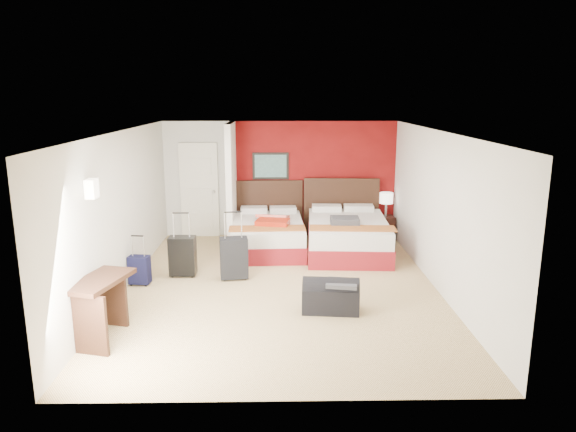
{
  "coord_description": "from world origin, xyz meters",
  "views": [
    {
      "loc": [
        -0.03,
        -8.04,
        3.06
      ],
      "look_at": [
        0.13,
        0.8,
        1.0
      ],
      "focal_mm": 32.76,
      "sensor_mm": 36.0,
      "label": 1
    }
  ],
  "objects_px": {
    "red_suitcase_open": "(273,220)",
    "table_lamp": "(386,205)",
    "desk": "(102,309)",
    "bed_right": "(347,237)",
    "duffel_bag": "(331,297)",
    "nightstand": "(385,227)",
    "bed_left": "(268,236)",
    "suitcase_navy": "(140,271)",
    "suitcase_black": "(183,257)",
    "suitcase_charcoal": "(234,259)"
  },
  "relations": [
    {
      "from": "suitcase_black",
      "to": "suitcase_navy",
      "type": "height_order",
      "value": "suitcase_black"
    },
    {
      "from": "bed_left",
      "to": "suitcase_navy",
      "type": "xyz_separation_m",
      "value": [
        -2.06,
        -1.91,
        -0.07
      ]
    },
    {
      "from": "table_lamp",
      "to": "suitcase_charcoal",
      "type": "distance_m",
      "value": 3.97
    },
    {
      "from": "suitcase_navy",
      "to": "red_suitcase_open",
      "type": "bearing_deg",
      "value": 47.4
    },
    {
      "from": "bed_right",
      "to": "table_lamp",
      "type": "xyz_separation_m",
      "value": [
        0.95,
        1.04,
        0.42
      ]
    },
    {
      "from": "suitcase_charcoal",
      "to": "desk",
      "type": "height_order",
      "value": "desk"
    },
    {
      "from": "red_suitcase_open",
      "to": "table_lamp",
      "type": "relative_size",
      "value": 1.67
    },
    {
      "from": "bed_right",
      "to": "nightstand",
      "type": "bearing_deg",
      "value": 50.87
    },
    {
      "from": "red_suitcase_open",
      "to": "duffel_bag",
      "type": "xyz_separation_m",
      "value": [
        0.86,
        -2.93,
        -0.45
      ]
    },
    {
      "from": "bed_left",
      "to": "suitcase_navy",
      "type": "distance_m",
      "value": 2.81
    },
    {
      "from": "bed_left",
      "to": "nightstand",
      "type": "bearing_deg",
      "value": 16.58
    },
    {
      "from": "suitcase_navy",
      "to": "bed_left",
      "type": "bearing_deg",
      "value": 50.27
    },
    {
      "from": "bed_left",
      "to": "suitcase_charcoal",
      "type": "bearing_deg",
      "value": -110.23
    },
    {
      "from": "suitcase_black",
      "to": "suitcase_charcoal",
      "type": "relative_size",
      "value": 0.97
    },
    {
      "from": "suitcase_navy",
      "to": "desk",
      "type": "height_order",
      "value": "desk"
    },
    {
      "from": "desk",
      "to": "bed_left",
      "type": "bearing_deg",
      "value": 77.1
    },
    {
      "from": "red_suitcase_open",
      "to": "desk",
      "type": "height_order",
      "value": "desk"
    },
    {
      "from": "suitcase_navy",
      "to": "desk",
      "type": "bearing_deg",
      "value": -81.44
    },
    {
      "from": "suitcase_charcoal",
      "to": "suitcase_navy",
      "type": "height_order",
      "value": "suitcase_charcoal"
    },
    {
      "from": "table_lamp",
      "to": "suitcase_black",
      "type": "bearing_deg",
      "value": -149.38
    },
    {
      "from": "bed_left",
      "to": "red_suitcase_open",
      "type": "relative_size",
      "value": 2.35
    },
    {
      "from": "bed_right",
      "to": "table_lamp",
      "type": "distance_m",
      "value": 1.47
    },
    {
      "from": "bed_left",
      "to": "table_lamp",
      "type": "height_order",
      "value": "table_lamp"
    },
    {
      "from": "duffel_bag",
      "to": "bed_right",
      "type": "bearing_deg",
      "value": 84.21
    },
    {
      "from": "suitcase_navy",
      "to": "duffel_bag",
      "type": "bearing_deg",
      "value": -12.88
    },
    {
      "from": "desk",
      "to": "nightstand",
      "type": "bearing_deg",
      "value": 60.84
    },
    {
      "from": "bed_left",
      "to": "suitcase_charcoal",
      "type": "height_order",
      "value": "suitcase_charcoal"
    },
    {
      "from": "desk",
      "to": "suitcase_charcoal",
      "type": "bearing_deg",
      "value": 70.94
    },
    {
      "from": "bed_right",
      "to": "desk",
      "type": "distance_m",
      "value": 5.14
    },
    {
      "from": "bed_right",
      "to": "suitcase_black",
      "type": "relative_size",
      "value": 3.3
    },
    {
      "from": "red_suitcase_open",
      "to": "desk",
      "type": "xyz_separation_m",
      "value": [
        -2.13,
        -3.77,
        -0.25
      ]
    },
    {
      "from": "nightstand",
      "to": "suitcase_black",
      "type": "height_order",
      "value": "suitcase_black"
    },
    {
      "from": "nightstand",
      "to": "duffel_bag",
      "type": "distance_m",
      "value": 4.18
    },
    {
      "from": "suitcase_charcoal",
      "to": "duffel_bag",
      "type": "bearing_deg",
      "value": -51.11
    },
    {
      "from": "suitcase_charcoal",
      "to": "duffel_bag",
      "type": "height_order",
      "value": "suitcase_charcoal"
    },
    {
      "from": "table_lamp",
      "to": "desk",
      "type": "relative_size",
      "value": 0.52
    },
    {
      "from": "desk",
      "to": "duffel_bag",
      "type": "bearing_deg",
      "value": 30.35
    },
    {
      "from": "bed_right",
      "to": "desk",
      "type": "bearing_deg",
      "value": -131.03
    },
    {
      "from": "red_suitcase_open",
      "to": "duffel_bag",
      "type": "distance_m",
      "value": 3.09
    },
    {
      "from": "desk",
      "to": "bed_right",
      "type": "bearing_deg",
      "value": 60.43
    },
    {
      "from": "bed_right",
      "to": "duffel_bag",
      "type": "height_order",
      "value": "bed_right"
    },
    {
      "from": "red_suitcase_open",
      "to": "suitcase_navy",
      "type": "relative_size",
      "value": 1.86
    },
    {
      "from": "table_lamp",
      "to": "suitcase_navy",
      "type": "xyz_separation_m",
      "value": [
        -4.58,
        -2.76,
        -0.52
      ]
    },
    {
      "from": "table_lamp",
      "to": "desk",
      "type": "distance_m",
      "value": 6.56
    },
    {
      "from": "bed_right",
      "to": "suitcase_navy",
      "type": "distance_m",
      "value": 4.01
    },
    {
      "from": "nightstand",
      "to": "suitcase_navy",
      "type": "relative_size",
      "value": 1.08
    },
    {
      "from": "bed_right",
      "to": "suitcase_black",
      "type": "distance_m",
      "value": 3.26
    },
    {
      "from": "bed_left",
      "to": "bed_right",
      "type": "height_order",
      "value": "bed_right"
    },
    {
      "from": "suitcase_charcoal",
      "to": "duffel_bag",
      "type": "xyz_separation_m",
      "value": [
        1.5,
        -1.39,
        -0.14
      ]
    },
    {
      "from": "suitcase_black",
      "to": "desk",
      "type": "bearing_deg",
      "value": -103.05
    }
  ]
}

